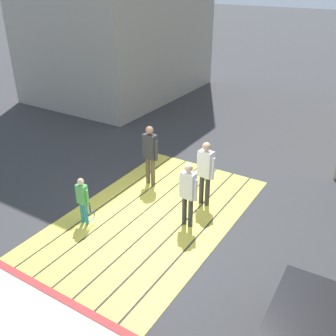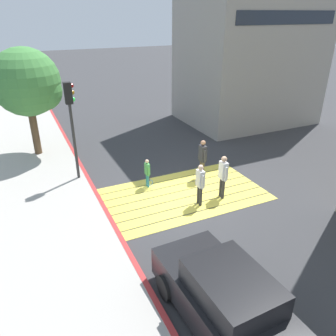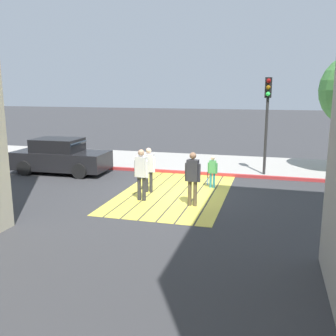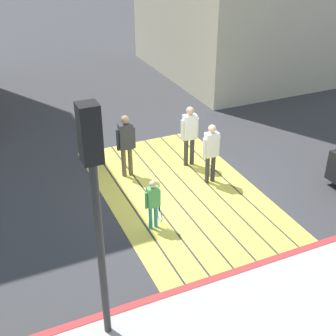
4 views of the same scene
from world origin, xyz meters
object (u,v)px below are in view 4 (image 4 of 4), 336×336
object	(u,v)px
pedestrian_adult_lead	(211,150)
pedestrian_child_with_racket	(153,202)
traffic_light_corner	(94,184)
pedestrian_adult_trailing	(126,142)
pedestrian_adult_side	(190,132)

from	to	relation	value
pedestrian_adult_lead	pedestrian_child_with_racket	distance (m)	2.51
traffic_light_corner	pedestrian_child_with_racket	distance (m)	3.89
pedestrian_child_with_racket	traffic_light_corner	bearing A→B (deg)	142.72
traffic_light_corner	pedestrian_adult_lead	world-z (taller)	traffic_light_corner
traffic_light_corner	pedestrian_adult_trailing	size ratio (longest dim) A/B	2.38
traffic_light_corner	pedestrian_adult_side	bearing A→B (deg)	-39.41
pedestrian_adult_trailing	pedestrian_child_with_racket	bearing A→B (deg)	174.06
pedestrian_adult_lead	pedestrian_adult_trailing	size ratio (longest dim) A/B	0.94
pedestrian_adult_trailing	pedestrian_child_with_racket	xyz separation A→B (m)	(-2.47, 0.26, -0.34)
pedestrian_adult_lead	pedestrian_adult_side	distance (m)	1.07
pedestrian_adult_side	pedestrian_child_with_racket	distance (m)	3.13
pedestrian_adult_side	pedestrian_child_with_racket	size ratio (longest dim) A/B	1.42
traffic_light_corner	pedestrian_adult_trailing	xyz separation A→B (m)	(4.95, -2.15, -2.00)
pedestrian_adult_lead	pedestrian_adult_side	world-z (taller)	pedestrian_adult_side
traffic_light_corner	pedestrian_adult_lead	xyz separation A→B (m)	(3.74, -4.04, -2.07)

